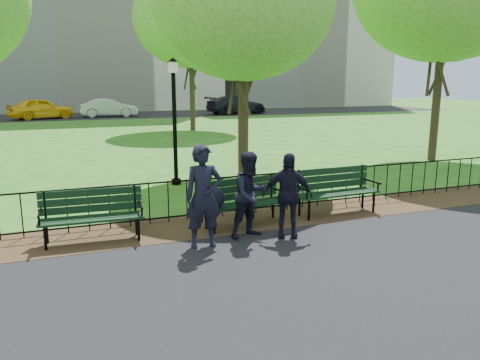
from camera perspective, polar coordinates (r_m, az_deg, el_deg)
name	(u,v)px	position (r m, az deg, el deg)	size (l,w,h in m)	color
ground	(249,247)	(8.51, 1.07, -8.18)	(120.00, 120.00, 0.00)	#20631A
asphalt_path	(363,343)	(5.81, 14.71, -18.67)	(60.00, 9.20, 0.01)	black
dirt_strip	(221,223)	(9.84, -2.29, -5.30)	(60.00, 1.60, 0.01)	#392717
far_street	(94,116)	(42.59, -17.38, 7.47)	(70.00, 9.00, 0.01)	black
iron_fence	(214,195)	(10.16, -3.23, -1.90)	(24.06, 0.06, 1.00)	black
apartment_east	(294,8)	(63.20, 6.62, 20.12)	(20.00, 15.00, 24.00)	beige
park_bench_main	(232,197)	(9.41, -0.94, -2.15)	(1.90, 0.81, 1.04)	black
park_bench_left_a	(92,210)	(9.07, -17.64, -3.49)	(1.88, 0.68, 1.05)	black
park_bench_right_a	(335,186)	(10.66, 11.48, -0.70)	(1.98, 0.68, 1.11)	black
lamppost	(174,117)	(13.42, -8.00, 7.62)	(0.32, 0.32, 3.57)	black
tree_near_e	(243,2)	(14.58, 0.41, 20.85)	(5.36, 5.36, 7.47)	#2D2116
tree_far_e	(191,18)	(28.96, -6.03, 19.04)	(6.76, 6.76, 9.42)	#2D2116
person_left	(204,197)	(8.29, -4.46, -2.02)	(0.67, 0.44, 1.84)	black
person_mid	(251,195)	(8.81, 1.33, -1.82)	(0.80, 0.42, 1.64)	black
person_right	(287,195)	(8.87, 5.80, -1.87)	(0.95, 0.39, 1.62)	black
taxi	(41,108)	(40.27, -23.11, 8.02)	(1.95, 4.84, 1.65)	yellow
sedan_silver	(109,108)	(40.94, -15.71, 8.49)	(1.61, 4.62, 1.52)	#B9BCC1
sedan_dark	(236,105)	(43.08, -0.44, 9.14)	(2.27, 5.59, 1.62)	black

